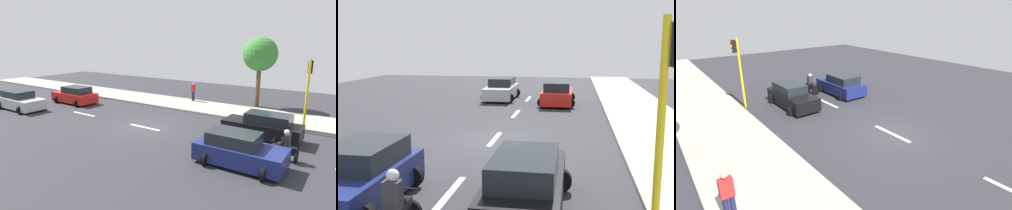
{
  "view_description": "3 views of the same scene",
  "coord_description": "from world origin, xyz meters",
  "views": [
    {
      "loc": [
        -13.69,
        -11.23,
        5.57
      ],
      "look_at": [
        1.0,
        -1.15,
        1.46
      ],
      "focal_mm": 30.33,
      "sensor_mm": 36.0,
      "label": 1
    },
    {
      "loc": [
        3.24,
        -15.74,
        4.04
      ],
      "look_at": [
        0.77,
        -1.62,
        1.74
      ],
      "focal_mm": 41.91,
      "sensor_mm": 36.0,
      "label": 2
    },
    {
      "loc": [
        9.57,
        8.26,
        6.2
      ],
      "look_at": [
        0.98,
        -2.85,
        1.0
      ],
      "focal_mm": 28.11,
      "sensor_mm": 36.0,
      "label": 3
    }
  ],
  "objects": [
    {
      "name": "motorcycle",
      "position": [
        -0.3,
        -8.65,
        0.64
      ],
      "size": [
        0.6,
        1.3,
        1.53
      ],
      "color": "black",
      "rests_on": "ground"
    },
    {
      "name": "traffic_light_corner",
      "position": [
        4.85,
        -8.67,
        2.93
      ],
      "size": [
        0.49,
        0.24,
        4.5
      ],
      "color": "yellow",
      "rests_on": "ground"
    },
    {
      "name": "ground_plane",
      "position": [
        0.0,
        0.0,
        -0.05
      ],
      "size": [
        40.0,
        60.0,
        0.1
      ],
      "primitive_type": "cube",
      "color": "#2D2D33"
    },
    {
      "name": "car_black",
      "position": [
        2.18,
        -6.94,
        0.71
      ],
      "size": [
        2.13,
        4.31,
        1.52
      ],
      "color": "black",
      "rests_on": "ground"
    },
    {
      "name": "car_dark_blue",
      "position": [
        -2.0,
        -7.07,
        0.71
      ],
      "size": [
        2.31,
        3.95,
        1.52
      ],
      "color": "navy",
      "rests_on": "ground"
    },
    {
      "name": "lane_stripe_far_north",
      "position": [
        0.0,
        -12.0,
        0.01
      ],
      "size": [
        0.2,
        2.4,
        0.01
      ],
      "primitive_type": "cube",
      "color": "white",
      "rests_on": "ground"
    },
    {
      "name": "sidewalk",
      "position": [
        7.0,
        0.0,
        0.07
      ],
      "size": [
        4.0,
        60.0,
        0.15
      ],
      "primitive_type": "cube",
      "color": "#9E998E",
      "rests_on": "ground"
    },
    {
      "name": "pedestrian_near_signal",
      "position": [
        8.41,
        1.16,
        1.06
      ],
      "size": [
        0.4,
        0.24,
        1.69
      ],
      "color": "#1E1E4C",
      "rests_on": "sidewalk"
    },
    {
      "name": "lane_stripe_north",
      "position": [
        0.0,
        -6.0,
        0.01
      ],
      "size": [
        0.2,
        2.4,
        0.01
      ],
      "primitive_type": "cube",
      "color": "white",
      "rests_on": "ground"
    },
    {
      "name": "lane_stripe_mid",
      "position": [
        0.0,
        0.0,
        0.01
      ],
      "size": [
        0.2,
        2.4,
        0.01
      ],
      "primitive_type": "cube",
      "color": "white",
      "rests_on": "ground"
    }
  ]
}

